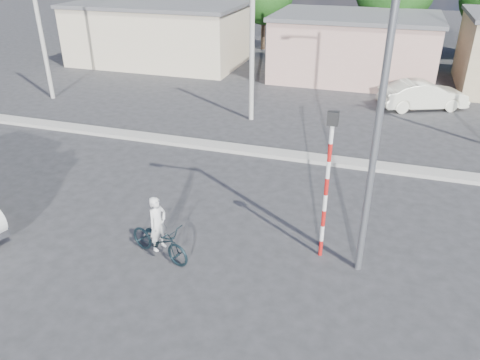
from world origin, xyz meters
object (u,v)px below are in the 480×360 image
(bicycle, at_px, (159,240))
(streetlight, at_px, (375,95))
(traffic_pole, at_px, (328,175))
(cyclist, at_px, (159,233))
(car_cream, at_px, (423,95))

(bicycle, height_order, streetlight, streetlight)
(bicycle, relative_size, traffic_pole, 0.49)
(cyclist, bearing_deg, car_cream, -6.40)
(car_cream, height_order, traffic_pole, traffic_pole)
(streetlight, bearing_deg, car_cream, 81.92)
(bicycle, bearing_deg, car_cream, -6.40)
(car_cream, xyz_separation_m, streetlight, (-2.17, -15.26, 4.21))
(traffic_pole, bearing_deg, streetlight, -17.73)
(traffic_pole, bearing_deg, bicycle, -161.31)
(bicycle, height_order, car_cream, car_cream)
(cyclist, distance_m, traffic_pole, 4.95)
(streetlight, bearing_deg, bicycle, -167.48)
(car_cream, bearing_deg, streetlight, 148.72)
(cyclist, height_order, streetlight, streetlight)
(traffic_pole, height_order, streetlight, streetlight)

